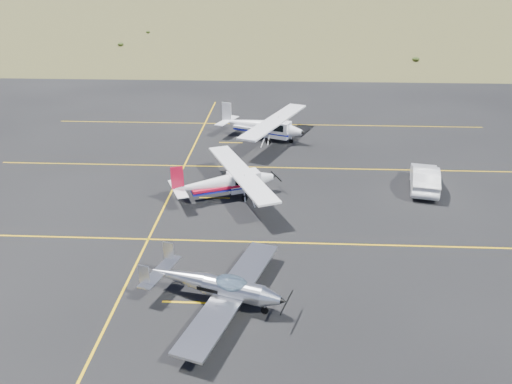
% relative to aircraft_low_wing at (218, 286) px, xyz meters
% --- Properties ---
extents(ground, '(1600.00, 1600.00, 0.00)m').
position_rel_aircraft_low_wing_xyz_m(ground, '(1.43, 3.44, -0.91)').
color(ground, '#383D1C').
rests_on(ground, ground).
extents(apron, '(72.00, 72.00, 0.02)m').
position_rel_aircraft_low_wing_xyz_m(apron, '(1.43, 10.44, -0.91)').
color(apron, black).
rests_on(apron, ground).
extents(aircraft_low_wing, '(6.42, 8.70, 1.90)m').
position_rel_aircraft_low_wing_xyz_m(aircraft_low_wing, '(0.00, 0.00, 0.00)').
color(aircraft_low_wing, silver).
rests_on(aircraft_low_wing, apron).
extents(aircraft_cessna, '(7.38, 9.86, 2.58)m').
position_rel_aircraft_low_wing_xyz_m(aircraft_cessna, '(-0.82, 11.09, 0.24)').
color(aircraft_cessna, silver).
rests_on(aircraft_cessna, apron).
extents(aircraft_plain, '(8.04, 10.99, 2.85)m').
position_rel_aircraft_low_wing_xyz_m(aircraft_plain, '(1.10, 23.01, 0.36)').
color(aircraft_plain, white).
rests_on(aircraft_plain, apron).
extents(sedan, '(2.68, 5.16, 1.62)m').
position_rel_aircraft_low_wing_xyz_m(sedan, '(12.35, 13.09, -0.09)').
color(sedan, silver).
rests_on(sedan, apron).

